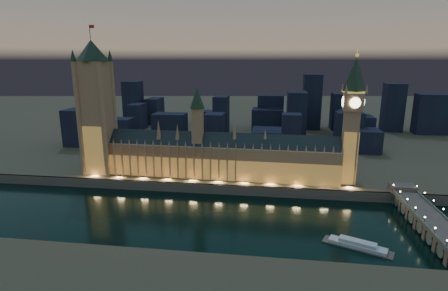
# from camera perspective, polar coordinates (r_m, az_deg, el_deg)

# --- Properties ---
(ground_plane) EXTENTS (2000.00, 2000.00, 0.00)m
(ground_plane) POSITION_cam_1_polar(r_m,az_deg,el_deg) (255.65, -2.83, -11.21)
(ground_plane) COLOR black
(ground_plane) RESTS_ON ground
(north_bank) EXTENTS (2000.00, 960.00, 8.00)m
(north_bank) POSITION_cam_1_polar(r_m,az_deg,el_deg) (756.10, 4.41, 5.82)
(north_bank) COLOR #3F452F
(north_bank) RESTS_ON ground
(embankment_wall) EXTENTS (2000.00, 2.50, 8.00)m
(embankment_wall) POSITION_cam_1_polar(r_m,az_deg,el_deg) (291.31, -1.36, -7.13)
(embankment_wall) COLOR #4D4543
(embankment_wall) RESTS_ON ground
(palace_of_westminster) EXTENTS (202.00, 26.82, 78.00)m
(palace_of_westminster) POSITION_cam_1_polar(r_m,az_deg,el_deg) (303.76, -0.73, -1.80)
(palace_of_westminster) COLOR #9B7C57
(palace_of_westminster) RESTS_ON north_bank
(victoria_tower) EXTENTS (31.68, 31.68, 128.80)m
(victoria_tower) POSITION_cam_1_polar(r_m,az_deg,el_deg) (329.74, -20.19, 6.69)
(victoria_tower) COLOR #9B7C57
(victoria_tower) RESTS_ON north_bank
(elizabeth_tower) EXTENTS (18.00, 18.00, 108.54)m
(elizabeth_tower) POSITION_cam_1_polar(r_m,az_deg,el_deg) (299.27, 20.22, 5.36)
(elizabeth_tower) COLOR #9B7C57
(elizabeth_tower) RESTS_ON north_bank
(westminster_bridge) EXTENTS (17.88, 113.00, 15.90)m
(westminster_bridge) POSITION_cam_1_polar(r_m,az_deg,el_deg) (267.02, 30.35, -10.66)
(westminster_bridge) COLOR #4D4543
(westminster_bridge) RESTS_ON ground
(river_boat) EXTENTS (40.08, 24.40, 4.50)m
(river_boat) POSITION_cam_1_polar(r_m,az_deg,el_deg) (228.58, 20.94, -14.94)
(river_boat) COLOR #4D4543
(river_boat) RESTS_ON ground
(city_backdrop) EXTENTS (482.60, 215.63, 80.09)m
(city_backdrop) POSITION_cam_1_polar(r_m,az_deg,el_deg) (481.75, 7.45, 4.45)
(city_backdrop) COLOR black
(city_backdrop) RESTS_ON north_bank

